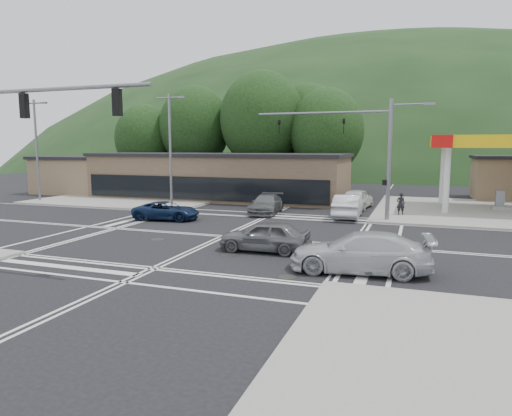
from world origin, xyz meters
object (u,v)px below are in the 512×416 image
(car_queue_a, at_px, (348,206))
(car_queue_b, at_px, (357,199))
(car_northbound, at_px, (266,204))
(car_blue_west, at_px, (166,211))
(car_silver_east, at_px, (360,252))
(car_grey_center, at_px, (265,236))
(pedestrian, at_px, (401,204))

(car_queue_a, bearing_deg, car_queue_b, -92.88)
(car_queue_a, distance_m, car_northbound, 6.00)
(car_queue_a, relative_size, car_northbound, 1.03)
(car_blue_west, height_order, car_silver_east, car_silver_east)
(car_silver_east, height_order, car_northbound, car_silver_east)
(car_blue_west, bearing_deg, car_silver_east, -131.24)
(car_grey_center, height_order, car_silver_east, car_silver_east)
(car_grey_center, bearing_deg, car_queue_a, 167.17)
(car_blue_west, distance_m, car_northbound, 7.46)
(car_queue_a, xyz_separation_m, car_queue_b, (0.00, 5.00, -0.01))
(car_grey_center, xyz_separation_m, car_northbound, (-3.80, 11.68, -0.03))
(car_silver_east, bearing_deg, car_grey_center, -120.36)
(car_grey_center, relative_size, car_silver_east, 0.78)
(car_grey_center, height_order, pedestrian, pedestrian)
(car_northbound, bearing_deg, car_queue_a, -5.90)
(car_silver_east, height_order, car_queue_b, car_queue_b)
(car_queue_a, xyz_separation_m, car_northbound, (-6.00, 0.00, -0.11))
(car_blue_west, relative_size, car_grey_center, 1.03)
(car_blue_west, bearing_deg, car_northbound, -56.32)
(car_blue_west, height_order, car_grey_center, car_grey_center)
(car_silver_east, relative_size, pedestrian, 3.54)
(car_blue_west, relative_size, car_silver_east, 0.81)
(car_queue_b, xyz_separation_m, pedestrian, (3.46, -3.37, 0.12))
(car_queue_a, height_order, pedestrian, pedestrian)
(car_blue_west, height_order, pedestrian, pedestrian)
(car_grey_center, xyz_separation_m, pedestrian, (5.66, 13.32, 0.19))
(car_silver_east, distance_m, car_queue_a, 14.06)
(car_northbound, relative_size, pedestrian, 3.10)
(pedestrian, bearing_deg, car_blue_west, 11.80)
(car_grey_center, bearing_deg, car_blue_west, -127.65)
(car_queue_a, relative_size, car_queue_b, 1.05)
(car_blue_west, distance_m, car_queue_b, 15.27)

